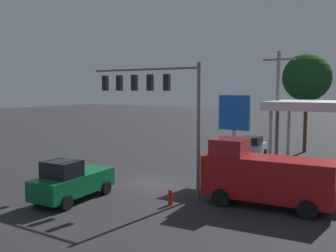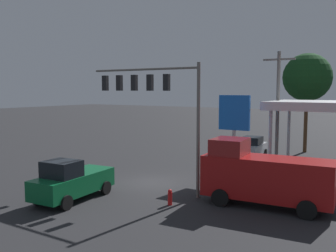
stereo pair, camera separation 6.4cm
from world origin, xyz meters
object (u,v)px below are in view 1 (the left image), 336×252
pickup_parked (72,181)px  street_tree (307,78)px  traffic_signal_assembly (152,93)px  utility_pole (278,109)px  price_sign (234,118)px  fire_hydrant (170,197)px  delivery_truck (264,175)px  sedan_waiting (252,147)px

pickup_parked → street_tree: street_tree is taller
traffic_signal_assembly → utility_pole: utility_pole is taller
price_sign → street_tree: 15.03m
street_tree → fire_hydrant: street_tree is taller
delivery_truck → fire_hydrant: (4.37, 2.52, -1.26)m
fire_hydrant → utility_pole: bearing=-102.4°
price_sign → sedan_waiting: 9.79m
pickup_parked → fire_hydrant: size_ratio=6.06×
sedan_waiting → fire_hydrant: bearing=0.6°
pickup_parked → street_tree: size_ratio=0.54×
sedan_waiting → street_tree: bearing=144.0°
traffic_signal_assembly → pickup_parked: traffic_signal_assembly is taller
price_sign → fire_hydrant: price_sign is taller
pickup_parked → street_tree: 26.15m
traffic_signal_assembly → street_tree: street_tree is taller
traffic_signal_assembly → price_sign: (-3.27, -5.27, -1.70)m
utility_pole → sedan_waiting: 7.25m
sedan_waiting → street_tree: (-3.58, -5.60, 6.53)m
price_sign → utility_pole: bearing=-114.1°
price_sign → fire_hydrant: bearing=84.7°
utility_pole → pickup_parked: size_ratio=1.72×
utility_pole → price_sign: 4.53m
utility_pole → delivery_truck: size_ratio=1.32×
traffic_signal_assembly → pickup_parked: (2.66, 4.30, -4.94)m
price_sign → pickup_parked: bearing=58.2°
utility_pole → street_tree: 10.81m
street_tree → traffic_signal_assembly: bearing=75.8°
pickup_parked → delivery_truck: size_ratio=0.77×
traffic_signal_assembly → utility_pole: (-5.10, -9.38, -1.20)m
pickup_parked → fire_hydrant: pickup_parked is taller
delivery_truck → sedan_waiting: bearing=-72.5°
utility_pole → sedan_waiting: bearing=-53.1°
traffic_signal_assembly → utility_pole: bearing=-118.6°
pickup_parked → sedan_waiting: (-4.10, -18.57, -0.16)m
traffic_signal_assembly → sedan_waiting: bearing=-95.8°
utility_pole → traffic_signal_assembly: bearing=61.4°
sedan_waiting → street_tree: street_tree is taller
utility_pole → price_sign: utility_pole is taller
price_sign → pickup_parked: price_sign is taller
sedan_waiting → street_tree: size_ratio=0.46×
utility_pole → street_tree: bearing=-89.5°
fire_hydrant → sedan_waiting: bearing=-86.0°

